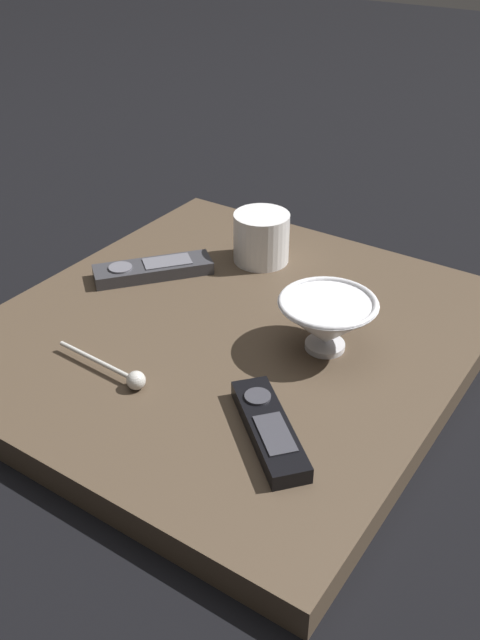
% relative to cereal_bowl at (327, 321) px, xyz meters
% --- Properties ---
extents(ground_plane, '(6.00, 6.00, 0.00)m').
position_rel_cereal_bowl_xyz_m(ground_plane, '(0.13, 0.03, -0.08)').
color(ground_plane, black).
extents(table, '(0.62, 0.67, 0.04)m').
position_rel_cereal_bowl_xyz_m(table, '(0.13, 0.03, -0.06)').
color(table, '#4C3D2D').
rests_on(table, ground).
extents(cereal_bowl, '(0.13, 0.13, 0.07)m').
position_rel_cereal_bowl_xyz_m(cereal_bowl, '(0.00, 0.00, 0.00)').
color(cereal_bowl, silver).
rests_on(cereal_bowl, table).
extents(coffee_mug, '(0.09, 0.09, 0.08)m').
position_rel_cereal_bowl_xyz_m(coffee_mug, '(0.20, -0.16, -0.00)').
color(coffee_mug, white).
rests_on(coffee_mug, table).
extents(teaspoon, '(0.15, 0.02, 0.02)m').
position_rel_cereal_bowl_xyz_m(teaspoon, '(0.17, 0.20, -0.03)').
color(teaspoon, silver).
rests_on(teaspoon, table).
extents(tv_remote_near, '(0.15, 0.14, 0.02)m').
position_rel_cereal_bowl_xyz_m(tv_remote_near, '(-0.03, 0.19, -0.03)').
color(tv_remote_near, black).
rests_on(tv_remote_near, table).
extents(tv_remote_far, '(0.16, 0.17, 0.02)m').
position_rel_cereal_bowl_xyz_m(tv_remote_far, '(0.32, -0.03, -0.03)').
color(tv_remote_far, '#38383D').
rests_on(tv_remote_far, table).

